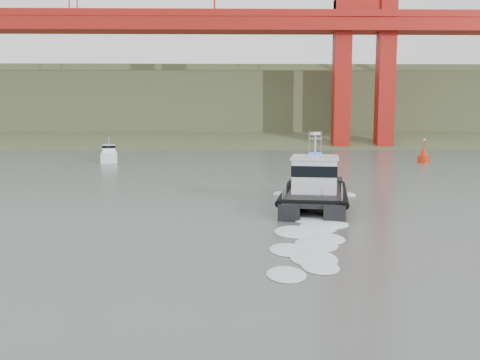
# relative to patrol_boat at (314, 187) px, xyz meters

# --- Properties ---
(ground) EXTENTS (400.00, 400.00, 0.00)m
(ground) POSITION_rel_patrol_boat_xyz_m (-3.46, -13.31, -1.33)
(ground) COLOR #505F58
(ground) RESTS_ON ground
(headlands) EXTENTS (500.00, 105.36, 27.12)m
(headlands) POSITION_rel_patrol_boat_xyz_m (-3.46, 112.19, 5.71)
(headlands) COLOR #414F2D
(headlands) RESTS_ON ground
(patrol_boat) EXTENTS (5.95, 11.52, 5.32)m
(patrol_boat) POSITION_rel_patrol_boat_xyz_m (0.00, 0.00, 0.00)
(patrol_boat) COLOR black
(patrol_boat) RESTS_ON ground
(motorboat) EXTENTS (3.34, 6.60, 3.47)m
(motorboat) POSITION_rel_patrol_boat_xyz_m (-22.10, 35.77, -0.47)
(motorboat) COLOR white
(motorboat) RESTS_ON ground
(nav_buoy) EXTENTS (1.60, 1.60, 3.34)m
(nav_buoy) POSITION_rel_patrol_boat_xyz_m (19.65, 32.97, -0.46)
(nav_buoy) COLOR red
(nav_buoy) RESTS_ON ground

